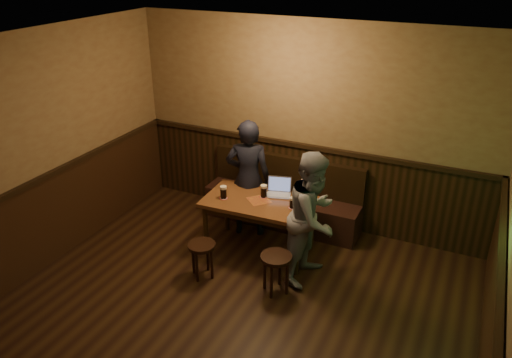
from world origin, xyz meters
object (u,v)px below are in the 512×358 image
Objects in this scene: laptop at (279,190)px; person_grey at (313,217)px; pint_left at (223,192)px; stool_left at (202,250)px; pint_right at (292,203)px; stool_right at (276,263)px; person_suit at (248,178)px; pub_table at (259,207)px; bench at (283,203)px; pint_mid at (264,191)px.

person_grey reaches higher than laptop.
laptop is (0.58, 0.40, -0.03)m from pint_left.
pint_right is at bearing 43.64° from stool_left.
stool_left is 0.91m from stool_right.
stool_right is 1.42m from person_suit.
person_suit is at bearing 129.18° from stool_right.
pub_table is 0.86× the size of person_suit.
bench reaches higher than stool_left.
person_grey reaches higher than pint_left.
laptop is at bearing -73.91° from bench.
pint_mid is 0.10× the size of person_suit.
bench is at bearing 76.76° from stool_left.
pint_mid is 0.44m from pint_right.
bench is 1.36× the size of person_suit.
person_grey is at bearing -4.04° from pint_left.
pint_left reaches higher than pub_table.
pint_left reaches higher than stool_right.
pint_mid is at bearing -147.21° from laptop.
person_suit reaches higher than pint_right.
stool_right is at bearing -57.09° from pint_mid.
laptop reaches higher than pint_left.
person_grey is at bearing 134.08° from person_suit.
stool_left is 0.93× the size of stool_right.
pint_left is 0.71m from laptop.
person_suit reaches higher than bench.
laptop is 0.49m from person_suit.
pub_table is 0.91m from stool_right.
pint_left is (-0.05, 0.65, 0.46)m from stool_left.
person_grey is at bearing 61.22° from stool_right.
pint_left reaches higher than pint_right.
laptop is at bearing 48.48° from pint_mid.
person_grey is (0.77, -0.33, -0.02)m from pint_mid.
bench is 0.73m from laptop.
pint_right is 0.85m from person_suit.
pint_right is 0.41× the size of laptop.
pint_mid is at bearing 66.54° from stool_left.
pint_mid is at bearing 122.91° from stool_right.
pub_table is 0.21m from pint_mid.
stool_left is (-0.37, -0.79, -0.28)m from pub_table.
stool_right is at bearing 159.62° from person_grey.
pint_left is (-0.95, 0.55, 0.43)m from stool_right.
bench is at bearing 118.72° from pint_right.
bench is 1.39× the size of person_grey.
pint_mid reaches higher than pint_right.
stool_right is at bearing -84.24° from laptop.
stool_right is (0.53, -1.49, 0.07)m from bench.
pint_mid is (0.39, 0.90, 0.46)m from stool_left.
bench is 4.58× the size of stool_right.
pint_left is 0.88m from pint_right.
stool_left is 0.28× the size of person_grey.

